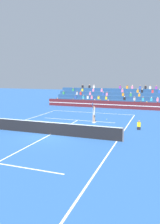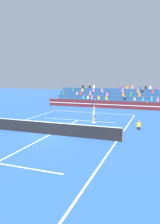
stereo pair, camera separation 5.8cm
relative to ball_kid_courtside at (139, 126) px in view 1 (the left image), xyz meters
The scene contains 8 objects.
ground_plane 7.95m from the ball_kid_courtside, 147.40° to the right, with size 120.00×120.00×0.00m, color #285699.
court_lines 7.95m from the ball_kid_courtside, 147.40° to the right, with size 11.10×23.90×0.01m.
tennis_net 7.95m from the ball_kid_courtside, 147.40° to the right, with size 12.00×0.10×1.10m.
sponsor_banner_wall 14.28m from the ball_kid_courtside, 117.94° to the left, with size 18.00×0.26×1.10m.
bleacher_stand 17.74m from the ball_kid_courtside, 112.14° to the left, with size 17.38×4.75×3.38m.
ball_kid_courtside is the anchor object (origin of this frame).
tennis_player 4.89m from the ball_kid_courtside, 163.03° to the left, with size 0.33×1.36×2.28m.
tennis_ball 5.18m from the ball_kid_courtside, 136.91° to the left, with size 0.07×0.07×0.07m, color #C6DB33.
Camera 1 is at (8.27, -15.58, 4.70)m, focal length 35.00 mm.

